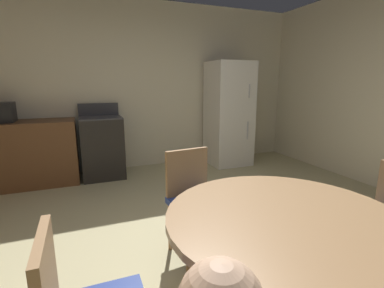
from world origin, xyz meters
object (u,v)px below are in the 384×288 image
Objects in this scene: dining_table at (283,242)px; refrigerator at (229,114)px; oven_range at (102,147)px; chair_north at (193,195)px.

refrigerator is at bearing 65.75° from dining_table.
chair_north is (0.55, -2.33, 0.03)m from oven_range.
oven_range is 0.91× the size of dining_table.
oven_range is 3.37m from dining_table.
oven_range is 2.40m from chair_north.
refrigerator is 2.02× the size of chair_north.
chair_north is at bearing -76.67° from oven_range.
chair_north reaches higher than dining_table.
refrigerator is (2.13, -0.05, 0.41)m from oven_range.
dining_table is 0.98m from chair_north.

